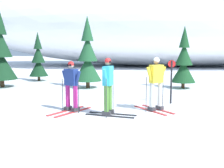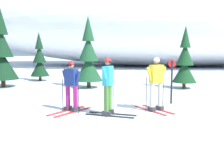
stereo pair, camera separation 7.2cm
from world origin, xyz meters
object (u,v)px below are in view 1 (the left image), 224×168
Objects in this scene: pine_tree_center_right at (88,58)px; pine_tree_far_right at (184,62)px; trail_marker_post at (171,79)px; skier_cyan_jacket at (108,85)px; skier_navy_jacket at (71,85)px; skier_yellow_jacket at (156,82)px; pine_tree_center_left at (38,61)px; pine_tree_far_left at (1,54)px.

pine_tree_center_right is 1.16× the size of pine_tree_far_right.
pine_tree_center_right is 5.53m from trail_marker_post.
pine_tree_far_right is (3.33, 6.21, 0.41)m from skier_cyan_jacket.
pine_tree_center_right is 2.28× the size of trail_marker_post.
skier_navy_jacket reaches higher than trail_marker_post.
skier_yellow_jacket is 0.58× the size of pine_tree_center_left.
skier_cyan_jacket is at bearing -17.50° from skier_navy_jacket.
pine_tree_far_left reaches higher than skier_yellow_jacket.
pine_tree_far_left is 3.21m from pine_tree_center_left.
pine_tree_center_left reaches higher than skier_navy_jacket.
pine_tree_far_left is 1.38× the size of pine_tree_center_left.
trail_marker_post is at bearing -41.34° from pine_tree_center_left.
trail_marker_post is at bearing 63.04° from skier_yellow_jacket.
pine_tree_far_right reaches higher than trail_marker_post.
pine_tree_far_right is at bearing 74.76° from trail_marker_post.
skier_yellow_jacket is at bearing -116.96° from trail_marker_post.
skier_cyan_jacket reaches higher than skier_navy_jacket.
skier_yellow_jacket is 5.75m from pine_tree_far_right.
pine_tree_far_right is (9.72, 0.44, -0.44)m from pine_tree_far_left.
skier_navy_jacket is 5.58m from pine_tree_center_right.
pine_tree_far_left is at bearing 156.75° from trail_marker_post.
pine_tree_far_right is at bearing -16.38° from pine_tree_center_left.
skier_navy_jacket is 9.35m from pine_tree_center_left.
pine_tree_center_right is (4.69, 0.16, -0.22)m from pine_tree_far_left.
trail_marker_post is (-1.13, -4.13, -0.43)m from pine_tree_far_right.
pine_tree_far_right is (4.62, 5.80, 0.48)m from skier_navy_jacket.
pine_tree_far_left reaches higher than trail_marker_post.
trail_marker_post is at bearing 25.53° from skier_navy_jacket.
pine_tree_far_right reaches higher than skier_navy_jacket.
pine_tree_far_right is 4.31m from trail_marker_post.
skier_cyan_jacket is at bearing -73.97° from pine_tree_center_right.
skier_cyan_jacket is at bearing -118.24° from pine_tree_far_right.
pine_tree_far_left is 9.74m from pine_tree_far_right.
skier_navy_jacket is 3.87m from trail_marker_post.
skier_cyan_jacket is 1.06× the size of skier_navy_jacket.
skier_cyan_jacket is 7.06m from pine_tree_far_right.
pine_tree_far_left reaches higher than pine_tree_center_right.
pine_tree_center_left is at bearing 130.92° from skier_yellow_jacket.
skier_navy_jacket is 7.43m from pine_tree_far_right.
pine_tree_far_left is 1.32× the size of pine_tree_far_right.
skier_navy_jacket is at bearing -85.67° from pine_tree_center_right.
skier_navy_jacket is at bearing -172.87° from skier_yellow_jacket.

